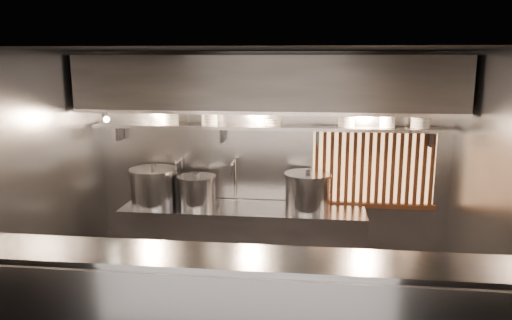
% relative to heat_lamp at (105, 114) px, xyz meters
% --- Properties ---
extents(ceiling, '(4.50, 4.50, 0.00)m').
position_rel_heat_lamp_xyz_m(ceiling, '(1.90, -0.85, 0.73)').
color(ceiling, black).
rests_on(ceiling, wall_back).
extents(wall_back, '(4.50, 0.00, 4.50)m').
position_rel_heat_lamp_xyz_m(wall_back, '(1.90, 0.65, -0.67)').
color(wall_back, gray).
rests_on(wall_back, floor).
extents(wall_left, '(0.00, 3.00, 3.00)m').
position_rel_heat_lamp_xyz_m(wall_left, '(-0.35, -0.85, -0.67)').
color(wall_left, gray).
rests_on(wall_left, floor).
extents(wall_right, '(0.00, 3.00, 3.00)m').
position_rel_heat_lamp_xyz_m(wall_right, '(4.15, -0.85, -0.67)').
color(wall_right, gray).
rests_on(wall_right, floor).
extents(serving_counter, '(4.50, 0.56, 1.13)m').
position_rel_heat_lamp_xyz_m(serving_counter, '(1.90, -1.81, -1.50)').
color(serving_counter, '#9B9BA1').
rests_on(serving_counter, floor).
extents(cooking_bench, '(3.00, 0.70, 0.90)m').
position_rel_heat_lamp_xyz_m(cooking_bench, '(1.60, 0.28, -1.62)').
color(cooking_bench, '#9B9BA1').
rests_on(cooking_bench, floor).
extents(bowl_shelf, '(4.40, 0.34, 0.04)m').
position_rel_heat_lamp_xyz_m(bowl_shelf, '(1.90, 0.47, -0.19)').
color(bowl_shelf, '#9B9BA1').
rests_on(bowl_shelf, wall_back).
extents(exhaust_hood, '(4.40, 0.81, 0.65)m').
position_rel_heat_lamp_xyz_m(exhaust_hood, '(1.90, 0.25, 0.36)').
color(exhaust_hood, '#2D2D30').
rests_on(exhaust_hood, ceiling).
extents(wood_screen, '(1.56, 0.09, 1.04)m').
position_rel_heat_lamp_xyz_m(wood_screen, '(3.20, 0.60, -0.69)').
color(wood_screen, '#F7B06F').
rests_on(wood_screen, wall_back).
extents(faucet_left, '(0.04, 0.30, 0.50)m').
position_rel_heat_lamp_xyz_m(faucet_left, '(0.75, 0.52, -0.76)').
color(faucet_left, silver).
rests_on(faucet_left, wall_back).
extents(faucet_right, '(0.04, 0.30, 0.50)m').
position_rel_heat_lamp_xyz_m(faucet_right, '(1.45, 0.52, -0.76)').
color(faucet_right, silver).
rests_on(faucet_right, wall_back).
extents(heat_lamp, '(0.25, 0.35, 0.20)m').
position_rel_heat_lamp_xyz_m(heat_lamp, '(0.00, 0.00, 0.00)').
color(heat_lamp, '#9B9BA1').
rests_on(heat_lamp, exhaust_hood).
extents(pendant_bulb, '(0.09, 0.09, 0.19)m').
position_rel_heat_lamp_xyz_m(pendant_bulb, '(1.80, 0.35, -0.11)').
color(pendant_bulb, '#2D2D30').
rests_on(pendant_bulb, exhaust_hood).
extents(stock_pot_left, '(0.70, 0.70, 0.50)m').
position_rel_heat_lamp_xyz_m(stock_pot_left, '(0.46, 0.30, -0.94)').
color(stock_pot_left, '#9B9BA1').
rests_on(stock_pot_left, cooking_bench).
extents(stock_pot_mid, '(0.63, 0.63, 0.42)m').
position_rel_heat_lamp_xyz_m(stock_pot_mid, '(1.02, 0.29, -0.97)').
color(stock_pot_mid, '#9B9BA1').
rests_on(stock_pot_mid, cooking_bench).
extents(stock_pot_right, '(0.69, 0.69, 0.49)m').
position_rel_heat_lamp_xyz_m(stock_pot_right, '(2.39, 0.30, -0.94)').
color(stock_pot_right, '#9B9BA1').
rests_on(stock_pot_right, cooking_bench).
extents(bowl_stack_0, '(0.23, 0.23, 0.17)m').
position_rel_heat_lamp_xyz_m(bowl_stack_0, '(0.65, 0.47, -0.08)').
color(bowl_stack_0, white).
rests_on(bowl_stack_0, bowl_shelf).
extents(bowl_stack_1, '(0.21, 0.21, 0.17)m').
position_rel_heat_lamp_xyz_m(bowl_stack_1, '(1.16, 0.47, -0.08)').
color(bowl_stack_1, white).
rests_on(bowl_stack_1, bowl_shelf).
extents(bowl_stack_2, '(0.21, 0.21, 0.09)m').
position_rel_heat_lamp_xyz_m(bowl_stack_2, '(1.94, 0.47, -0.12)').
color(bowl_stack_2, white).
rests_on(bowl_stack_2, bowl_shelf).
extents(bowl_stack_3, '(0.22, 0.22, 0.13)m').
position_rel_heat_lamp_xyz_m(bowl_stack_3, '(2.84, 0.47, -0.10)').
color(bowl_stack_3, white).
rests_on(bowl_stack_3, bowl_shelf).
extents(bowl_stack_4, '(0.20, 0.20, 0.17)m').
position_rel_heat_lamp_xyz_m(bowl_stack_4, '(3.32, 0.47, -0.08)').
color(bowl_stack_4, white).
rests_on(bowl_stack_4, bowl_shelf).
extents(bowl_stack_5, '(0.24, 0.24, 0.13)m').
position_rel_heat_lamp_xyz_m(bowl_stack_5, '(3.70, 0.47, -0.10)').
color(bowl_stack_5, white).
rests_on(bowl_stack_5, bowl_shelf).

